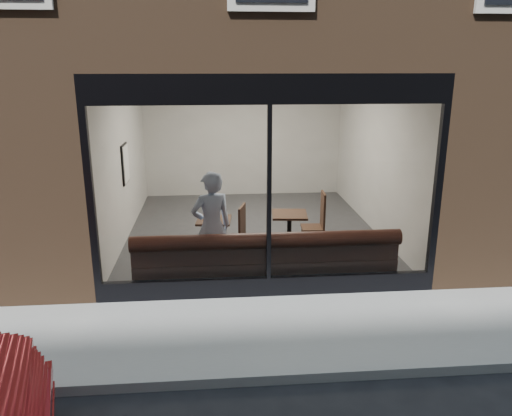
{
  "coord_description": "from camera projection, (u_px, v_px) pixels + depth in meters",
  "views": [
    {
      "loc": [
        -0.77,
        -4.68,
        3.33
      ],
      "look_at": [
        -0.15,
        2.4,
        1.26
      ],
      "focal_mm": 35.0,
      "sensor_mm": 36.0,
      "label": 1
    }
  ],
  "objects": [
    {
      "name": "cafe_table_left",
      "position": [
        214.0,
        220.0,
        8.55
      ],
      "size": [
        0.63,
        0.63,
        0.04
      ],
      "primitive_type": "cube",
      "rotation": [
        0.0,
        0.0,
        -0.09
      ],
      "color": "#322113",
      "rests_on": "cafe_floor"
    },
    {
      "name": "cafe_wall_back",
      "position": [
        243.0,
        134.0,
        12.66
      ],
      "size": [
        5.0,
        0.0,
        5.0
      ],
      "primitive_type": "plane",
      "rotation": [
        1.57,
        0.0,
        0.0
      ],
      "color": "beige",
      "rests_on": "ground"
    },
    {
      "name": "kerb_near",
      "position": [
        290.0,
        377.0,
        5.4
      ],
      "size": [
        40.0,
        0.1,
        0.12
      ],
      "primitive_type": "cube",
      "color": "gray",
      "rests_on": "ground"
    },
    {
      "name": "sidewalk_near",
      "position": [
        277.0,
        331.0,
        6.42
      ],
      "size": [
        40.0,
        2.0,
        0.01
      ],
      "primitive_type": "cube",
      "color": "gray",
      "rests_on": "ground"
    },
    {
      "name": "cafe_chair_left",
      "position": [
        232.0,
        244.0,
        8.88
      ],
      "size": [
        0.55,
        0.55,
        0.04
      ],
      "primitive_type": "cube",
      "rotation": [
        0.0,
        0.0,
        2.87
      ],
      "color": "#322113",
      "rests_on": "cafe_floor"
    },
    {
      "name": "ground",
      "position": [
        289.0,
        379.0,
        5.47
      ],
      "size": [
        120.0,
        120.0,
        0.0
      ],
      "primitive_type": "plane",
      "color": "black",
      "rests_on": "ground"
    },
    {
      "name": "host_building_backfill",
      "position": [
        237.0,
        121.0,
        15.54
      ],
      "size": [
        5.0,
        6.0,
        3.2
      ],
      "primitive_type": "cube",
      "color": "brown",
      "rests_on": "ground"
    },
    {
      "name": "host_building_pier_right",
      "position": [
        387.0,
        132.0,
        12.98
      ],
      "size": [
        2.5,
        12.0,
        3.2
      ],
      "primitive_type": "cube",
      "color": "brown",
      "rests_on": "ground"
    },
    {
      "name": "storefront_header",
      "position": [
        270.0,
        89.0,
        6.59
      ],
      "size": [
        5.0,
        0.1,
        0.4
      ],
      "primitive_type": "cube",
      "color": "black",
      "rests_on": "host_building_upper"
    },
    {
      "name": "cafe_ceiling",
      "position": [
        252.0,
        71.0,
        9.36
      ],
      "size": [
        6.0,
        6.0,
        0.0
      ],
      "primitive_type": "plane",
      "rotation": [
        3.14,
        0.0,
        0.0
      ],
      "color": "white",
      "rests_on": "host_building_upper"
    },
    {
      "name": "cafe_floor",
      "position": [
        253.0,
        231.0,
        10.24
      ],
      "size": [
        6.0,
        6.0,
        0.0
      ],
      "primitive_type": "plane",
      "color": "#2D2D30",
      "rests_on": "ground"
    },
    {
      "name": "cafe_wall_left",
      "position": [
        124.0,
        157.0,
        9.6
      ],
      "size": [
        0.0,
        6.0,
        6.0
      ],
      "primitive_type": "plane",
      "rotation": [
        1.57,
        0.0,
        1.57
      ],
      "color": "beige",
      "rests_on": "ground"
    },
    {
      "name": "cafe_wall_right",
      "position": [
        376.0,
        153.0,
        10.01
      ],
      "size": [
        0.0,
        6.0,
        6.0
      ],
      "primitive_type": "plane",
      "rotation": [
        1.57,
        0.0,
        -1.57
      ],
      "color": "beige",
      "rests_on": "ground"
    },
    {
      "name": "wall_poster",
      "position": [
        126.0,
        164.0,
        9.6
      ],
      "size": [
        0.02,
        0.53,
        0.7
      ],
      "primitive_type": "cube",
      "color": "white",
      "rests_on": "cafe_wall_left"
    },
    {
      "name": "cafe_table_right",
      "position": [
        289.0,
        215.0,
        8.87
      ],
      "size": [
        0.67,
        0.67,
        0.04
      ],
      "primitive_type": "cube",
      "rotation": [
        0.0,
        0.0,
        -0.1
      ],
      "color": "#322113",
      "rests_on": "cafe_floor"
    },
    {
      "name": "cafe_chair_right",
      "position": [
        313.0,
        228.0,
        9.73
      ],
      "size": [
        0.46,
        0.46,
        0.04
      ],
      "primitive_type": "cube",
      "rotation": [
        0.0,
        0.0,
        3.07
      ],
      "color": "#322113",
      "rests_on": "cafe_floor"
    },
    {
      "name": "storefront_mullion",
      "position": [
        269.0,
        195.0,
        6.99
      ],
      "size": [
        0.06,
        0.1,
        2.5
      ],
      "primitive_type": "cube",
      "color": "black",
      "rests_on": "storefront_kick"
    },
    {
      "name": "host_building_pier_left",
      "position": [
        92.0,
        136.0,
        12.36
      ],
      "size": [
        2.5,
        12.0,
        3.2
      ],
      "primitive_type": "cube",
      "color": "brown",
      "rests_on": "ground"
    },
    {
      "name": "storefront_kick",
      "position": [
        268.0,
        286.0,
        7.39
      ],
      "size": [
        5.0,
        0.1,
        0.3
      ],
      "primitive_type": "cube",
      "color": "black",
      "rests_on": "ground"
    },
    {
      "name": "banquette",
      "position": [
        266.0,
        271.0,
        7.75
      ],
      "size": [
        4.0,
        0.55,
        0.45
      ],
      "primitive_type": "cube",
      "color": "#391A15",
      "rests_on": "cafe_floor"
    },
    {
      "name": "person",
      "position": [
        212.0,
        227.0,
        7.74
      ],
      "size": [
        0.75,
        0.6,
        1.77
      ],
      "primitive_type": "imported",
      "rotation": [
        0.0,
        0.0,
        3.46
      ],
      "color": "#A6B8DB",
      "rests_on": "cafe_floor"
    },
    {
      "name": "storefront_glass",
      "position": [
        269.0,
        196.0,
        6.97
      ],
      "size": [
        4.8,
        0.0,
        4.8
      ],
      "primitive_type": "plane",
      "rotation": [
        1.57,
        0.0,
        0.0
      ],
      "color": "white",
      "rests_on": "storefront_kick"
    }
  ]
}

